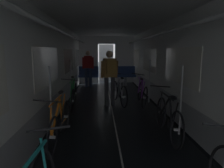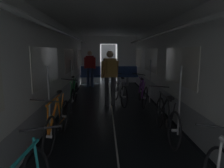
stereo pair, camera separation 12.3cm
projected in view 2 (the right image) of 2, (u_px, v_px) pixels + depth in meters
train_car_shell at (112, 50)px, 5.23m from camera, size 3.14×12.34×2.57m
bench_seat_far_left at (91, 74)px, 9.80m from camera, size 0.98×0.51×0.95m
bench_seat_far_right at (127, 74)px, 9.86m from camera, size 0.98×0.51×0.95m
bicycle_orange at (57, 122)px, 3.69m from camera, size 0.44×1.69×0.95m
bicycle_green at (74, 95)px, 6.01m from camera, size 0.44×1.69×0.95m
bicycle_black at (166, 118)px, 3.93m from camera, size 0.44×1.69×0.95m
bicycle_purple at (143, 93)px, 6.32m from camera, size 0.44×1.70×0.96m
person_cyclist_aisle at (110, 73)px, 6.06m from camera, size 0.56×0.44×1.69m
bicycle_silver_in_aisle at (120, 92)px, 6.43m from camera, size 0.52×1.67×0.94m
person_standing_near_bench at (90, 66)px, 9.36m from camera, size 0.53×0.23×1.69m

